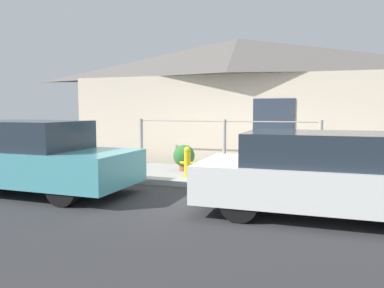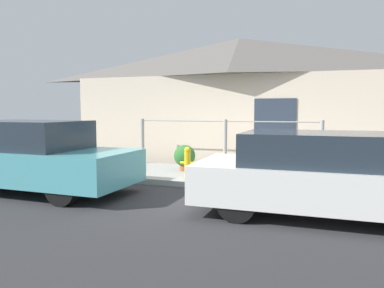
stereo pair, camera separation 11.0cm
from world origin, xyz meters
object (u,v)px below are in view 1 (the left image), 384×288
potted_plant_near_hydrant (184,156)px  potted_plant_by_fence (105,156)px  car_right (326,174)px  fire_hydrant (187,161)px  car_left (31,157)px

potted_plant_near_hydrant → potted_plant_by_fence: (-2.23, -0.00, -0.08)m
car_right → fire_hydrant: size_ratio=5.89×
car_right → potted_plant_by_fence: car_right is taller
potted_plant_near_hydrant → potted_plant_by_fence: size_ratio=1.23×
car_left → fire_hydrant: bearing=36.4°
car_right → fire_hydrant: bearing=148.2°
fire_hydrant → potted_plant_by_fence: bearing=162.5°
car_right → potted_plant_by_fence: 6.09m
potted_plant_by_fence → car_right: bearing=-25.9°
fire_hydrant → car_left: bearing=-145.6°
car_left → fire_hydrant: size_ratio=6.10×
potted_plant_near_hydrant → potted_plant_by_fence: potted_plant_near_hydrant is taller
car_left → car_right: 5.55m
potted_plant_near_hydrant → car_right: bearing=-39.3°
car_right → potted_plant_by_fence: (-5.47, 2.65, -0.24)m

